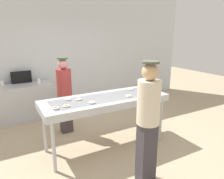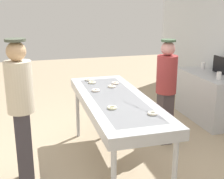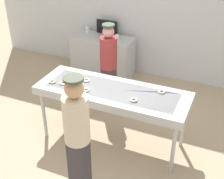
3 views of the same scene
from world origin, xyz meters
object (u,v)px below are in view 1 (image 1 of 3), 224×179
Objects in this scene: sugar_donut_2 at (131,89)px; sugar_donut_3 at (79,99)px; menu_display at (21,77)px; sugar_donut_6 at (92,102)px; sugar_donut_1 at (66,106)px; prep_counter at (25,102)px; paper_cup_1 at (39,81)px; sugar_donut_0 at (68,99)px; customer_waiting at (148,118)px; worker_baker at (65,92)px; paper_cup_0 at (2,83)px; fryer_conveyor at (105,101)px; sugar_donut_4 at (128,96)px; sugar_donut_5 at (56,108)px.

sugar_donut_2 is 1.00× the size of sugar_donut_3.
menu_display is (-1.82, 2.12, 0.04)m from sugar_donut_2.
sugar_donut_6 is (0.13, -0.26, 0.00)m from sugar_donut_3.
sugar_donut_2 is at bearing 13.70° from sugar_donut_1.
sugar_donut_6 is 0.23× the size of menu_display.
prep_counter is (-0.66, 2.01, -0.54)m from sugar_donut_3.
prep_counter is 10.58× the size of paper_cup_1.
sugar_donut_0 is 0.06× the size of customer_waiting.
worker_baker is 1.15m from paper_cup_1.
customer_waiting is (0.81, -1.01, -0.00)m from sugar_donut_1.
sugar_donut_6 is 0.87× the size of paper_cup_0.
worker_baker reaches higher than sugar_donut_2.
sugar_donut_3 is at bearing -81.11° from paper_cup_1.
sugar_donut_1 reaches higher than fryer_conveyor.
paper_cup_0 reaches higher than sugar_donut_2.
menu_display is (-0.50, 2.15, 0.04)m from sugar_donut_0.
sugar_donut_1 is at bearing 68.31° from worker_baker.
sugar_donut_3 is 1.00× the size of sugar_donut_6.
paper_cup_0 and paper_cup_1 have the same top height.
customer_waiting reaches higher than sugar_donut_4.
paper_cup_0 is (-0.44, 0.14, 0.49)m from prep_counter.
sugar_donut_3 is (-1.16, -0.13, 0.00)m from sugar_donut_2.
sugar_donut_0 is 2.21m from menu_display.
paper_cup_0 reaches higher than fryer_conveyor.
customer_waiting reaches higher than sugar_donut_5.
sugar_donut_4 is 0.73m from sugar_donut_6.
sugar_donut_5 and sugar_donut_6 have the same top height.
menu_display reaches higher than sugar_donut_5.
paper_cup_0 is at bearing -167.29° from menu_display.
sugar_donut_2 is 2.79m from menu_display.
prep_counter is (-0.50, 1.91, -0.54)m from sugar_donut_0.
sugar_donut_5 is 1.00× the size of sugar_donut_6.
paper_cup_1 is (0.36, -0.05, 0.49)m from prep_counter.
sugar_donut_4 is 0.23× the size of menu_display.
paper_cup_0 is (-1.57, 2.23, 0.04)m from fryer_conveyor.
sugar_donut_2 is at bearing -49.37° from menu_display.
paper_cup_1 reaches higher than sugar_donut_0.
sugar_donut_4 is 1.00× the size of sugar_donut_6.
paper_cup_1 is (0.80, -0.19, 0.00)m from paper_cup_0.
worker_baker is (0.46, 1.08, -0.09)m from sugar_donut_5.
sugar_donut_1 and sugar_donut_6 have the same top height.
sugar_donut_1 is 1.15m from sugar_donut_4.
worker_baker is at bearing 90.08° from sugar_donut_3.
sugar_donut_6 is 0.08× the size of prep_counter.
customer_waiting reaches higher than fryer_conveyor.
menu_display is at bearing 103.16° from sugar_donut_0.
sugar_donut_1 is at bearing 179.14° from sugar_donut_4.
customer_waiting reaches higher than prep_counter.
paper_cup_0 is (-1.23, 2.41, -0.04)m from sugar_donut_6.
worker_baker reaches higher than fryer_conveyor.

